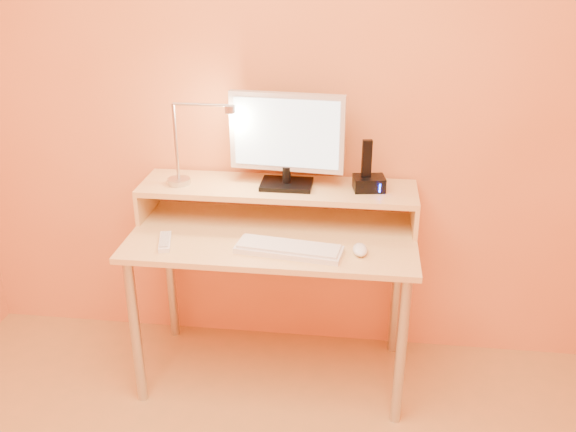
# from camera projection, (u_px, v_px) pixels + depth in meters

# --- Properties ---
(wall_back) EXTENTS (3.00, 0.04, 2.50)m
(wall_back) POSITION_uv_depth(u_px,v_px,m) (282.00, 92.00, 2.71)
(wall_back) COLOR #F79155
(wall_back) RESTS_ON floor
(desk_leg_fl) EXTENTS (0.04, 0.04, 0.69)m
(desk_leg_fl) POSITION_uv_depth(u_px,v_px,m) (136.00, 333.00, 2.62)
(desk_leg_fl) COLOR #B6B6B6
(desk_leg_fl) RESTS_ON floor
(desk_leg_fr) EXTENTS (0.04, 0.04, 0.69)m
(desk_leg_fr) POSITION_uv_depth(u_px,v_px,m) (401.00, 352.00, 2.50)
(desk_leg_fr) COLOR #B6B6B6
(desk_leg_fr) RESTS_ON floor
(desk_leg_bl) EXTENTS (0.04, 0.04, 0.69)m
(desk_leg_bl) POSITION_uv_depth(u_px,v_px,m) (171.00, 274.00, 3.07)
(desk_leg_bl) COLOR #B6B6B6
(desk_leg_bl) RESTS_ON floor
(desk_leg_br) EXTENTS (0.04, 0.04, 0.69)m
(desk_leg_br) POSITION_uv_depth(u_px,v_px,m) (396.00, 288.00, 2.95)
(desk_leg_br) COLOR #B6B6B6
(desk_leg_br) RESTS_ON floor
(desk_lower) EXTENTS (1.20, 0.60, 0.02)m
(desk_lower) POSITION_uv_depth(u_px,v_px,m) (273.00, 237.00, 2.64)
(desk_lower) COLOR #EBB27D
(desk_lower) RESTS_ON floor
(shelf_riser_left) EXTENTS (0.02, 0.30, 0.14)m
(shelf_riser_left) POSITION_uv_depth(u_px,v_px,m) (148.00, 199.00, 2.81)
(shelf_riser_left) COLOR #EBB27D
(shelf_riser_left) RESTS_ON desk_lower
(shelf_riser_right) EXTENTS (0.02, 0.30, 0.14)m
(shelf_riser_right) POSITION_uv_depth(u_px,v_px,m) (414.00, 212.00, 2.68)
(shelf_riser_right) COLOR #EBB27D
(shelf_riser_right) RESTS_ON desk_lower
(desk_shelf) EXTENTS (1.20, 0.30, 0.02)m
(desk_shelf) POSITION_uv_depth(u_px,v_px,m) (278.00, 188.00, 2.71)
(desk_shelf) COLOR #EBB27D
(desk_shelf) RESTS_ON desk_lower
(monitor_foot) EXTENTS (0.22, 0.16, 0.02)m
(monitor_foot) POSITION_uv_depth(u_px,v_px,m) (287.00, 184.00, 2.70)
(monitor_foot) COLOR black
(monitor_foot) RESTS_ON desk_shelf
(monitor_neck) EXTENTS (0.04, 0.04, 0.07)m
(monitor_neck) POSITION_uv_depth(u_px,v_px,m) (287.00, 175.00, 2.68)
(monitor_neck) COLOR black
(monitor_neck) RESTS_ON monitor_foot
(monitor_panel) EXTENTS (0.49, 0.07, 0.33)m
(monitor_panel) POSITION_uv_depth(u_px,v_px,m) (287.00, 132.00, 2.61)
(monitor_panel) COLOR silver
(monitor_panel) RESTS_ON monitor_neck
(monitor_back) EXTENTS (0.44, 0.05, 0.28)m
(monitor_back) POSITION_uv_depth(u_px,v_px,m) (288.00, 131.00, 2.63)
(monitor_back) COLOR black
(monitor_back) RESTS_ON monitor_panel
(monitor_screen) EXTENTS (0.44, 0.04, 0.29)m
(monitor_screen) POSITION_uv_depth(u_px,v_px,m) (286.00, 134.00, 2.60)
(monitor_screen) COLOR #BFEAFF
(monitor_screen) RESTS_ON monitor_panel
(lamp_base) EXTENTS (0.10, 0.10, 0.02)m
(lamp_base) POSITION_uv_depth(u_px,v_px,m) (179.00, 181.00, 2.72)
(lamp_base) COLOR #B6B6B6
(lamp_base) RESTS_ON desk_shelf
(lamp_post) EXTENTS (0.01, 0.01, 0.33)m
(lamp_post) POSITION_uv_depth(u_px,v_px,m) (176.00, 142.00, 2.65)
(lamp_post) COLOR #B6B6B6
(lamp_post) RESTS_ON lamp_base
(lamp_arm) EXTENTS (0.24, 0.01, 0.01)m
(lamp_arm) POSITION_uv_depth(u_px,v_px,m) (201.00, 105.00, 2.57)
(lamp_arm) COLOR #B6B6B6
(lamp_arm) RESTS_ON lamp_post
(lamp_head) EXTENTS (0.04, 0.04, 0.03)m
(lamp_head) POSITION_uv_depth(u_px,v_px,m) (230.00, 109.00, 2.56)
(lamp_head) COLOR #B6B6B6
(lamp_head) RESTS_ON lamp_arm
(lamp_bulb) EXTENTS (0.03, 0.03, 0.00)m
(lamp_bulb) POSITION_uv_depth(u_px,v_px,m) (230.00, 113.00, 2.57)
(lamp_bulb) COLOR #FFEAC6
(lamp_bulb) RESTS_ON lamp_head
(phone_dock) EXTENTS (0.14, 0.12, 0.06)m
(phone_dock) POSITION_uv_depth(u_px,v_px,m) (369.00, 183.00, 2.65)
(phone_dock) COLOR black
(phone_dock) RESTS_ON desk_shelf
(phone_handset) EXTENTS (0.04, 0.03, 0.16)m
(phone_handset) POSITION_uv_depth(u_px,v_px,m) (367.00, 159.00, 2.60)
(phone_handset) COLOR black
(phone_handset) RESTS_ON phone_dock
(phone_led) EXTENTS (0.01, 0.00, 0.04)m
(phone_led) POSITION_uv_depth(u_px,v_px,m) (380.00, 188.00, 2.60)
(phone_led) COLOR #1342FF
(phone_led) RESTS_ON phone_dock
(keyboard) EXTENTS (0.44, 0.19, 0.02)m
(keyboard) POSITION_uv_depth(u_px,v_px,m) (289.00, 250.00, 2.48)
(keyboard) COLOR silver
(keyboard) RESTS_ON desk_lower
(mouse) EXTENTS (0.06, 0.11, 0.03)m
(mouse) POSITION_uv_depth(u_px,v_px,m) (360.00, 250.00, 2.46)
(mouse) COLOR white
(mouse) RESTS_ON desk_lower
(remote_control) EXTENTS (0.08, 0.17, 0.02)m
(remote_control) POSITION_uv_depth(u_px,v_px,m) (165.00, 242.00, 2.55)
(remote_control) COLOR silver
(remote_control) RESTS_ON desk_lower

